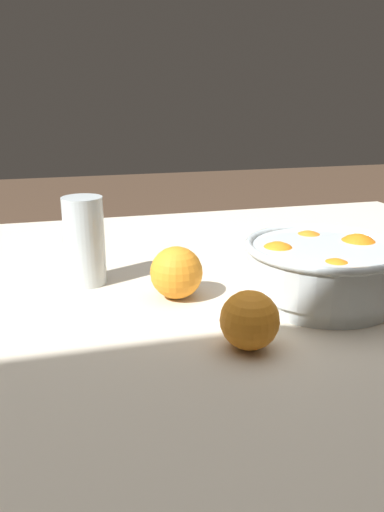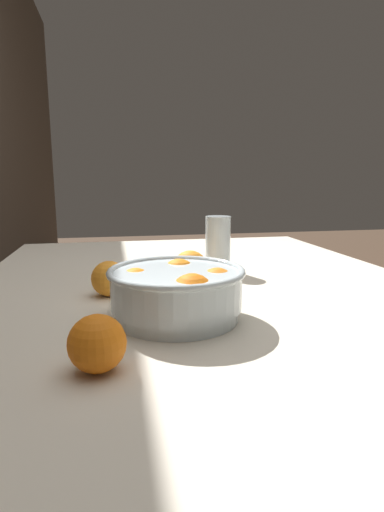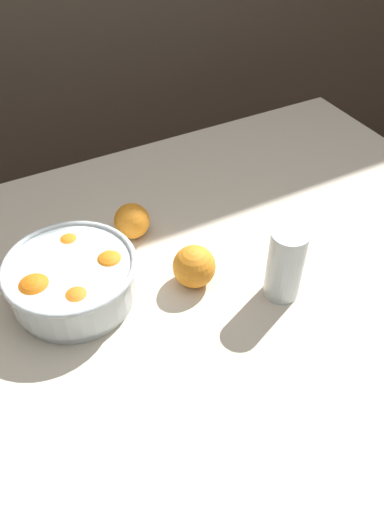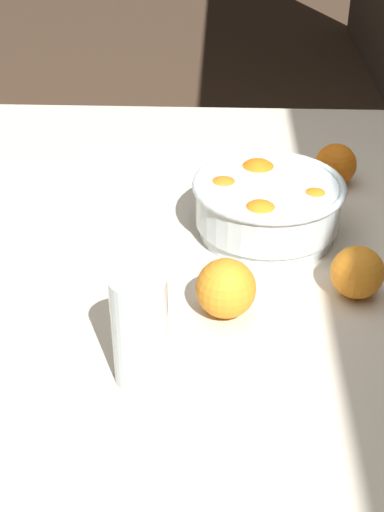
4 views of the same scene
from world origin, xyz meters
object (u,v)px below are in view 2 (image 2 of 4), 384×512
object	(u,v)px
juice_glass	(218,246)
orange_loose_front	(109,279)
orange_loose_aside	(97,343)
orange_loose_near_bowl	(190,268)
fruit_bowl	(178,290)

from	to	relation	value
juice_glass	orange_loose_front	world-z (taller)	juice_glass
juice_glass	orange_loose_aside	bearing A→B (deg)	150.38
juice_glass	orange_loose_front	distance (m)	0.34
orange_loose_front	orange_loose_near_bowl	bearing A→B (deg)	-74.74
orange_loose_front	orange_loose_aside	bearing A→B (deg)	177.77
orange_loose_front	orange_loose_aside	world-z (taller)	same
orange_loose_near_bowl	orange_loose_front	xyz separation A→B (m)	(-0.05, 0.19, -0.00)
orange_loose_front	orange_loose_aside	xyz separation A→B (m)	(-0.35, 0.01, 0.00)
juice_glass	orange_loose_near_bowl	world-z (taller)	juice_glass
orange_loose_near_bowl	orange_loose_aside	bearing A→B (deg)	153.33
juice_glass	orange_loose_aside	size ratio (longest dim) A/B	1.96
juice_glass	orange_loose_front	xyz separation A→B (m)	(-0.18, 0.29, -0.03)
orange_loose_near_bowl	orange_loose_front	distance (m)	0.19
juice_glass	orange_loose_aside	world-z (taller)	juice_glass
juice_glass	fruit_bowl	bearing A→B (deg)	154.56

